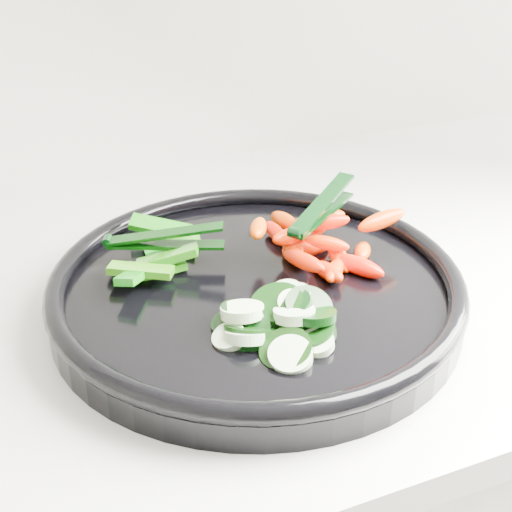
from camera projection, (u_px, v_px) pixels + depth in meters
name	position (u px, v px, depth m)	size (l,w,h in m)	color
counter	(428.00, 503.00, 1.04)	(2.02, 0.62, 0.93)	white
veggie_tray	(256.00, 289.00, 0.65)	(0.47, 0.47, 0.04)	black
cucumber_pile	(273.00, 322.00, 0.58)	(0.12, 0.11, 0.04)	black
carrot_pile	(316.00, 241.00, 0.68)	(0.16, 0.17, 0.05)	#F63200
pepper_pile	(158.00, 256.00, 0.67)	(0.10, 0.13, 0.04)	#0A6A0D
tong_carrot	(321.00, 210.00, 0.67)	(0.10, 0.08, 0.02)	black
tong_pepper	(162.00, 239.00, 0.67)	(0.11, 0.06, 0.02)	black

